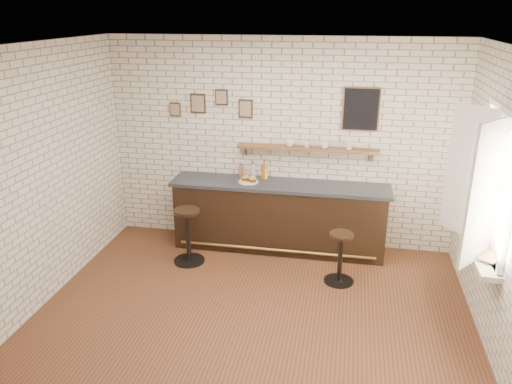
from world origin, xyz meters
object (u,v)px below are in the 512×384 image
Objects in this scene: bar_counter at (279,216)px; bar_stool_right at (340,256)px; sandwich_plate at (248,182)px; shelf_cup_a at (290,143)px; bitters_bottle_brown at (241,172)px; shelf_cup_b at (307,145)px; ciabatta_sandwich at (249,179)px; bitters_bottle_white at (253,172)px; condiment_bottle_yellow at (266,173)px; book_lower at (481,257)px; bitters_bottle_amber at (264,171)px; shelf_cup_c at (325,145)px; shelf_cup_d at (349,146)px; bar_stool_left at (188,234)px; book_upper at (481,255)px.

bar_counter reaches higher than bar_stool_right.
shelf_cup_a is at bearing 22.61° from sandwich_plate.
shelf_cup_a is at bearing 60.75° from bar_counter.
bitters_bottle_brown is 2.33× the size of shelf_cup_b.
ciabatta_sandwich is 0.21m from bitters_bottle_white.
bar_stool_right is at bearing -30.23° from ciabatta_sandwich.
condiment_bottle_yellow is 0.79× the size of book_lower.
bitters_bottle_amber is at bearing 137.11° from shelf_cup_b.
condiment_bottle_yellow is 1.52× the size of shelf_cup_c.
ciabatta_sandwich is at bearing -134.93° from condiment_bottle_yellow.
shelf_cup_d reaches higher than bar_stool_right.
sandwich_plate is 0.22m from bitters_bottle_white.
bitters_bottle_white is 1.81m from bar_stool_right.
bitters_bottle_white is (-0.41, 0.17, 0.60)m from bar_counter.
ciabatta_sandwich is at bearing 131.65° from book_lower.
sandwich_plate is at bearing -161.46° from shelf_cup_a.
ciabatta_sandwich is 0.26m from bitters_bottle_brown.
bitters_bottle_brown is 3.47m from book_lower.
shelf_cup_c reaches higher than bar_counter.
sandwich_plate is at bearing -175.94° from bar_counter.
bar_stool_left is at bearing 175.52° from bar_stool_right.
bitters_bottle_white is at bearing -178.82° from book_upper.
bar_stool_left is 6.15× the size of shelf_cup_c.
bitters_bottle_amber is 1.16× the size of book_lower.
book_upper is at bearing -47.04° from shelf_cup_d.
bar_counter is at bearing 101.68° from shelf_cup_c.
shelf_cup_a is 2.97m from book_upper.
bar_stool_left is (-0.75, -0.82, -0.69)m from bitters_bottle_white.
book_lower is (2.78, -1.64, -0.07)m from sandwich_plate.
ciabatta_sandwich is 0.77m from shelf_cup_a.
bitters_bottle_brown is (-0.16, 0.20, 0.03)m from ciabatta_sandwich.
bitters_bottle_amber is 1.26× the size of book_upper.
shelf_cup_b is (0.58, 0.03, 0.45)m from condiment_bottle_yellow.
book_upper is at bearing -16.23° from bar_stool_left.
bar_stool_right is 5.39× the size of shelf_cup_c.
condiment_bottle_yellow is 2.16× the size of shelf_cup_b.
shelf_cup_a reaches higher than shelf_cup_b.
shelf_cup_b is at bearing 83.06° from shelf_cup_c.
ciabatta_sandwich is 3.01× the size of shelf_cup_b.
bar_stool_left is at bearing -139.34° from sandwich_plate.
condiment_bottle_yellow reaches higher than ciabatta_sandwich.
bitters_bottle_brown is at bearing -172.73° from shelf_cup_d.
condiment_bottle_yellow is 1.42m from bar_stool_left.
shelf_cup_b reaches higher than bitters_bottle_white.
shelf_cup_c is at bearing 12.71° from ciabatta_sandwich.
shelf_cup_b reaches higher than bitters_bottle_amber.
ciabatta_sandwich reaches higher than bar_stool_left.
bar_counter is 0.75m from bitters_bottle_white.
book_lower is at bearing -144.01° from shelf_cup_c.
shelf_cup_d is at bearing 1.43° from bitters_bottle_amber.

